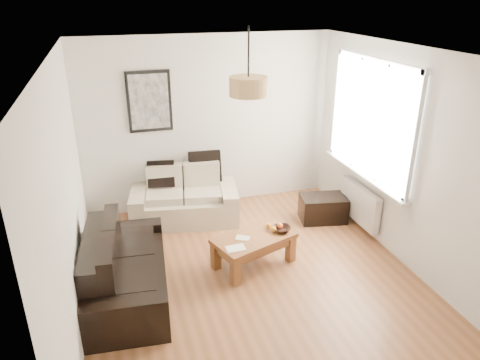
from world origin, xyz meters
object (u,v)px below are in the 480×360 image
object	(u,v)px
coffee_table	(254,250)
ottoman	(323,208)
loveseat_cream	(184,196)
sofa_leather	(126,266)

from	to	relation	value
coffee_table	ottoman	world-z (taller)	coffee_table
loveseat_cream	coffee_table	world-z (taller)	loveseat_cream
sofa_leather	ottoman	size ratio (longest dim) A/B	2.62
coffee_table	ottoman	bearing A→B (deg)	31.33
sofa_leather	ottoman	world-z (taller)	sofa_leather
coffee_table	ottoman	size ratio (longest dim) A/B	1.48
loveseat_cream	ottoman	bearing A→B (deg)	-7.92
ottoman	loveseat_cream	bearing A→B (deg)	162.49
sofa_leather	ottoman	distance (m)	3.05
coffee_table	ottoman	distance (m)	1.58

